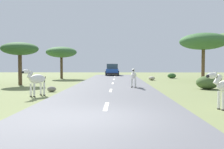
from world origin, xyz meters
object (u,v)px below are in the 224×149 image
Objects in this scene: tree_2 at (203,42)px; zebra_0 at (134,76)px; rock_2 at (52,89)px; bush_0 at (207,83)px; tree_1 at (20,49)px; zebra_1 at (36,79)px; car_0 at (112,70)px; bush_2 at (172,76)px; tree_4 at (61,52)px; rock_1 at (152,78)px.

zebra_0 is at bearing -136.83° from tree_2.
bush_0 is at bearing 10.41° from rock_2.
tree_1 is at bearing 128.20° from rock_2.
zebra_1 is 24.81m from car_0.
bush_0 is (10.52, 4.04, -0.44)m from zebra_1.
tree_1 is 3.42× the size of bush_2.
zebra_0 is at bearing -55.72° from tree_4.
rock_2 is at bearing -65.91° from zebra_1.
bush_2 is at bearing 52.08° from rock_1.
rock_1 is 13.78m from rock_2.
tree_2 is (12.79, 11.61, 3.05)m from zebra_1.
zebra_1 reaches higher than zebra_0.
bush_0 is (14.26, -3.18, -2.50)m from tree_1.
tree_2 reaches higher than rock_2.
zebra_1 reaches higher than rock_2.
tree_1 is 9.21m from tree_4.
car_0 is 11.91m from rock_1.
bush_2 is at bearing 34.55° from tree_1.
bush_0 is at bearing 177.74° from zebra_0.
car_0 is 6.00× the size of rock_1.
tree_1 is 18.04m from bush_2.
tree_1 is at bearing 167.43° from bush_0.
tree_2 is at bearing -72.21° from bush_2.
bush_2 is 18.58m from rock_2.
tree_2 reaches higher than rock_1.
tree_1 is at bearing 66.81° from car_0.
bush_2 is (5.45, 12.57, -0.59)m from zebra_0.
bush_0 is 2.09× the size of rock_1.
rock_1 is (-2.96, -3.79, -0.10)m from bush_2.
tree_2 is 16.16m from rock_2.
bush_0 is at bearing -12.57° from tree_1.
tree_1 is (-3.74, 7.22, 2.06)m from zebra_1.
tree_1 is 7.03m from rock_2.
tree_4 is at bearing 100.49° from rock_2.
zebra_0 reaches higher than bush_0.
rock_1 is (-4.79, 1.94, -3.73)m from tree_2.
bush_2 is (0.43, 13.30, -0.15)m from bush_0.
tree_4 reaches higher than bush_2.
car_0 is at bearing 125.64° from tree_2.
tree_1 reaches higher than zebra_1.
bush_2 reaches higher than rock_1.
tree_4 is 6.82× the size of rock_2.
tree_2 is 8.64m from bush_0.
bush_0 is 10.45m from rock_2.
tree_4 is 2.51× the size of bush_0.
zebra_1 is at bearing -122.27° from bush_2.
rock_1 is at bearing 158.00° from tree_2.
tree_2 is at bearing 125.14° from car_0.
rock_2 is at bearing -51.80° from tree_1.
tree_2 is at bearing -17.29° from tree_4.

